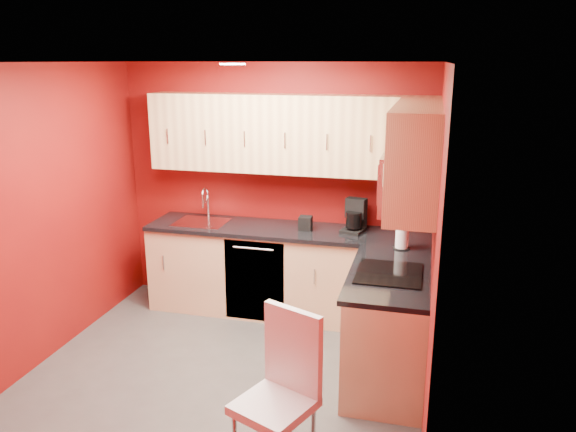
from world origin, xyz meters
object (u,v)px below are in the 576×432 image
at_px(sink, 202,219).
at_px(coffee_maker, 353,216).
at_px(napkin_holder, 305,223).
at_px(microwave, 409,180).
at_px(paper_towel, 402,234).
at_px(dining_chair, 274,397).

xyz_separation_m(sink, coffee_maker, (1.55, 0.03, 0.13)).
xyz_separation_m(sink, napkin_holder, (1.09, -0.01, 0.03)).
relative_size(microwave, napkin_holder, 5.70).
xyz_separation_m(paper_towel, dining_chair, (-0.64, -1.90, -0.52)).
bearing_deg(microwave, sink, 154.40).
distance_m(coffee_maker, dining_chair, 2.35).
relative_size(microwave, dining_chair, 0.73).
bearing_deg(coffee_maker, sink, -164.97).
distance_m(microwave, coffee_maker, 1.31).
relative_size(sink, napkin_holder, 3.90).
height_order(coffee_maker, paper_towel, coffee_maker).
bearing_deg(coffee_maker, dining_chair, -80.00).
height_order(microwave, dining_chair, microwave).
relative_size(microwave, paper_towel, 2.89).
bearing_deg(paper_towel, napkin_holder, 159.97).
bearing_deg(napkin_holder, coffee_maker, 4.88).
bearing_deg(napkin_holder, dining_chair, -82.18).
xyz_separation_m(sink, paper_towel, (2.04, -0.35, 0.10)).
height_order(microwave, paper_towel, microwave).
bearing_deg(microwave, napkin_holder, 135.19).
relative_size(coffee_maker, dining_chair, 0.31).
xyz_separation_m(microwave, paper_towel, (-0.06, 0.65, -0.62)).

